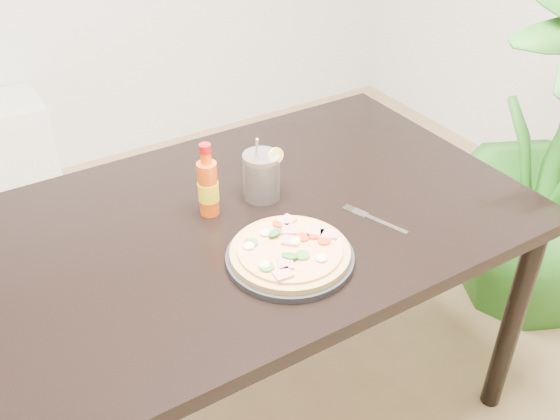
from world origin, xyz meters
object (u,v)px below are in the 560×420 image
pizza (290,251)px  plate (290,257)px  cola_cup (262,177)px  hot_sauce_bottle (208,187)px  fork (373,219)px  dining_table (256,239)px

pizza → plate: bearing=-114.6°
plate → pizza: size_ratio=1.07×
plate → cola_cup: bearing=73.2°
hot_sauce_bottle → cola_cup: hot_sauce_bottle is taller
plate → pizza: bearing=65.4°
pizza → fork: pizza is taller
plate → hot_sauce_bottle: size_ratio=1.50×
dining_table → cola_cup: 0.16m
pizza → fork: bearing=5.4°
dining_table → hot_sauce_bottle: 0.20m
plate → pizza: 0.02m
cola_cup → plate: bearing=-106.8°
dining_table → pizza: 0.24m
hot_sauce_bottle → cola_cup: 0.15m
hot_sauce_bottle → fork: size_ratio=1.09×
pizza → fork: size_ratio=1.52×
dining_table → hot_sauce_bottle: hot_sauce_bottle is taller
fork → dining_table: bearing=123.6°
plate → cola_cup: (0.08, 0.27, 0.05)m
hot_sauce_bottle → pizza: bearing=-75.1°
dining_table → fork: fork is taller
pizza → cola_cup: (0.08, 0.27, 0.03)m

